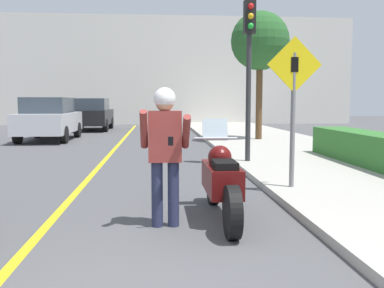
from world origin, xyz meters
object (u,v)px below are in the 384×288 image
at_px(parked_car_silver, 49,119).
at_px(crossing_sign, 294,97).
at_px(motorcycle, 221,181).
at_px(parked_car_black, 92,114).
at_px(street_tree, 260,42).
at_px(traffic_light, 249,50).
at_px(person_biker, 165,142).

bearing_deg(parked_car_silver, crossing_sign, -57.85).
relative_size(motorcycle, parked_car_black, 0.54).
distance_m(motorcycle, street_tree, 11.20).
height_order(traffic_light, street_tree, street_tree).
distance_m(motorcycle, person_biker, 0.97).
distance_m(traffic_light, parked_car_black, 14.28).
height_order(parked_car_silver, parked_car_black, same).
height_order(street_tree, parked_car_black, street_tree).
xyz_separation_m(traffic_light, parked_car_silver, (-6.37, 7.15, -1.86)).
relative_size(traffic_light, street_tree, 0.79).
distance_m(person_biker, parked_car_black, 18.17).
bearing_deg(crossing_sign, traffic_light, 91.43).
bearing_deg(motorcycle, traffic_light, 73.68).
bearing_deg(crossing_sign, person_biker, -141.40).
height_order(person_biker, traffic_light, traffic_light).
bearing_deg(parked_car_silver, person_biker, -70.18).
bearing_deg(motorcycle, parked_car_silver, 113.43).
bearing_deg(crossing_sign, parked_car_silver, 122.15).
relative_size(person_biker, traffic_light, 0.46).
height_order(motorcycle, street_tree, street_tree).
bearing_deg(motorcycle, street_tree, 73.93).
bearing_deg(parked_car_silver, street_tree, -9.54).
bearing_deg(street_tree, traffic_light, -105.88).
xyz_separation_m(person_biker, crossing_sign, (2.14, 1.70, 0.56)).
relative_size(crossing_sign, parked_car_silver, 0.59).
relative_size(person_biker, street_tree, 0.36).
xyz_separation_m(street_tree, parked_car_silver, (-8.02, 1.35, -2.86)).
xyz_separation_m(crossing_sign, traffic_light, (-0.08, 3.11, 1.11)).
bearing_deg(person_biker, parked_car_black, 101.17).
bearing_deg(person_biker, street_tree, 70.74).
bearing_deg(traffic_light, crossing_sign, -88.57).
xyz_separation_m(motorcycle, parked_car_silver, (-5.05, 11.65, 0.36)).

